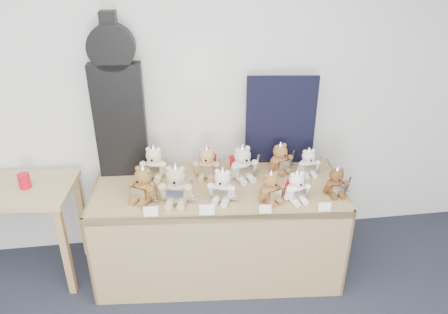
{
  "coord_description": "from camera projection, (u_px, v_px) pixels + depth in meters",
  "views": [
    {
      "loc": [
        0.17,
        -0.68,
        2.43
      ],
      "look_at": [
        0.53,
        1.95,
        1.05
      ],
      "focal_mm": 35.0,
      "sensor_mm": 36.0,
      "label": 1
    }
  ],
  "objects": [
    {
      "name": "room_shell",
      "position": [
        196.0,
        69.0,
        3.24
      ],
      "size": [
        6.0,
        6.0,
        6.0
      ],
      "color": "white",
      "rests_on": "floor"
    },
    {
      "name": "display_table",
      "position": [
        219.0,
        210.0,
        3.21
      ],
      "size": [
        1.89,
        0.92,
        0.76
      ],
      "rotation": [
        0.0,
        0.0,
        -0.09
      ],
      "color": "#967A4C",
      "rests_on": "floor"
    },
    {
      "name": "side_table",
      "position": [
        9.0,
        202.0,
        3.19
      ],
      "size": [
        1.0,
        0.63,
        0.79
      ],
      "rotation": [
        0.0,
        0.0,
        -0.12
      ],
      "color": "tan",
      "rests_on": "floor"
    },
    {
      "name": "guitar_case",
      "position": [
        118.0,
        100.0,
        3.11
      ],
      "size": [
        0.37,
        0.13,
        1.2
      ],
      "rotation": [
        0.0,
        0.0,
        -0.05
      ],
      "color": "black",
      "rests_on": "display_table"
    },
    {
      "name": "navy_board",
      "position": [
        281.0,
        121.0,
        3.36
      ],
      "size": [
        0.54,
        0.09,
        0.72
      ],
      "primitive_type": "cube",
      "rotation": [
        0.0,
        0.0,
        -0.13
      ],
      "color": "black",
      "rests_on": "display_table"
    },
    {
      "name": "red_cup",
      "position": [
        24.0,
        181.0,
        3.11
      ],
      "size": [
        0.08,
        0.08,
        0.11
      ],
      "primitive_type": "cylinder",
      "color": "red",
      "rests_on": "side_table"
    },
    {
      "name": "teddy_front_far_left",
      "position": [
        144.0,
        185.0,
        2.99
      ],
      "size": [
        0.23,
        0.24,
        0.29
      ],
      "rotation": [
        0.0,
        0.0,
        -0.61
      ],
      "color": "brown",
      "rests_on": "display_table"
    },
    {
      "name": "teddy_front_left",
      "position": [
        176.0,
        186.0,
        2.96
      ],
      "size": [
        0.26,
        0.23,
        0.32
      ],
      "rotation": [
        0.0,
        0.0,
        -0.2
      ],
      "color": "tan",
      "rests_on": "display_table"
    },
    {
      "name": "teddy_front_centre",
      "position": [
        222.0,
        186.0,
        2.99
      ],
      "size": [
        0.21,
        0.21,
        0.27
      ],
      "rotation": [
        0.0,
        0.0,
        -0.39
      ],
      "color": "silver",
      "rests_on": "display_table"
    },
    {
      "name": "teddy_front_right",
      "position": [
        271.0,
        188.0,
        2.98
      ],
      "size": [
        0.21,
        0.2,
        0.25
      ],
      "rotation": [
        0.0,
        0.0,
        0.4
      ],
      "color": "brown",
      "rests_on": "display_table"
    },
    {
      "name": "teddy_front_far_right",
      "position": [
        296.0,
        187.0,
        2.99
      ],
      "size": [
        0.21,
        0.19,
        0.25
      ],
      "rotation": [
        0.0,
        0.0,
        0.23
      ],
      "color": "white",
      "rests_on": "display_table"
    },
    {
      "name": "teddy_front_end",
      "position": [
        336.0,
        183.0,
        3.06
      ],
      "size": [
        0.19,
        0.15,
        0.23
      ],
      "rotation": [
        0.0,
        0.0,
        0.01
      ],
      "color": "brown",
      "rests_on": "display_table"
    },
    {
      "name": "teddy_back_left",
      "position": [
        154.0,
        163.0,
        3.27
      ],
      "size": [
        0.23,
        0.21,
        0.28
      ],
      "rotation": [
        0.0,
        0.0,
        -0.23
      ],
      "color": "beige",
      "rests_on": "display_table"
    },
    {
      "name": "teddy_back_centre_left",
      "position": [
        207.0,
        164.0,
        3.27
      ],
      "size": [
        0.23,
        0.21,
        0.28
      ],
      "rotation": [
        0.0,
        0.0,
        -0.21
      ],
      "color": "tan",
      "rests_on": "display_table"
    },
    {
      "name": "teddy_back_centre_right",
      "position": [
        243.0,
        164.0,
        3.25
      ],
      "size": [
        0.25,
        0.23,
        0.3
      ],
      "rotation": [
        0.0,
        0.0,
        0.28
      ],
      "color": "beige",
      "rests_on": "display_table"
    },
    {
      "name": "teddy_back_right",
      "position": [
        280.0,
        159.0,
        3.35
      ],
      "size": [
        0.22,
        0.21,
        0.26
      ],
      "rotation": [
        0.0,
        0.0,
        0.4
      ],
      "color": "olive",
      "rests_on": "display_table"
    },
    {
      "name": "teddy_back_end",
      "position": [
        308.0,
        163.0,
        3.32
      ],
      "size": [
        0.19,
        0.16,
        0.24
      ],
      "rotation": [
        0.0,
        0.0,
        0.04
      ],
      "color": "silver",
      "rests_on": "display_table"
    },
    {
      "name": "entry_card_a",
      "position": [
        151.0,
        212.0,
        2.85
      ],
      "size": [
        0.1,
        0.03,
        0.07
      ],
      "primitive_type": "cube",
      "rotation": [
        -0.24,
        0.0,
        -0.09
      ],
      "color": "silver",
      "rests_on": "display_table"
    },
    {
      "name": "entry_card_b",
      "position": [
        207.0,
        210.0,
        2.86
      ],
      "size": [
        0.1,
        0.03,
        0.07
      ],
      "primitive_type": "cube",
      "rotation": [
        -0.24,
        0.0,
        -0.09
      ],
      "color": "silver",
      "rests_on": "display_table"
    },
    {
      "name": "entry_card_c",
      "position": [
        265.0,
        209.0,
        2.88
      ],
      "size": [
        0.08,
        0.02,
        0.06
      ],
      "primitive_type": "cube",
      "rotation": [
        -0.24,
        0.0,
        -0.09
      ],
      "color": "silver",
      "rests_on": "display_table"
    },
    {
      "name": "entry_card_d",
      "position": [
        325.0,
        207.0,
        2.9
      ],
      "size": [
        0.09,
        0.03,
        0.06
      ],
      "primitive_type": "cube",
      "rotation": [
        -0.24,
        0.0,
        -0.09
      ],
      "color": "silver",
      "rests_on": "display_table"
    }
  ]
}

